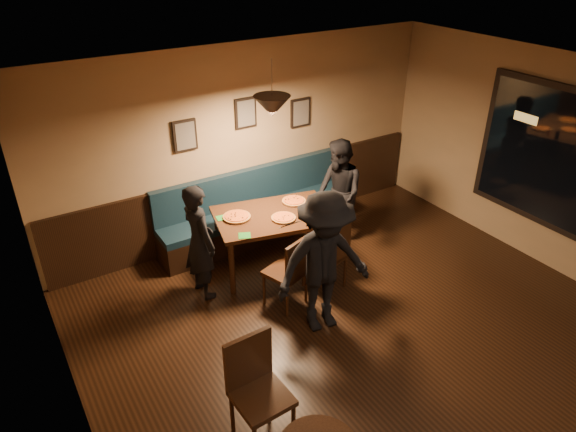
{
  "coord_description": "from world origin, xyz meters",
  "views": [
    {
      "loc": [
        -3.16,
        -2.68,
        4.08
      ],
      "look_at": [
        -0.19,
        2.07,
        0.95
      ],
      "focal_mm": 32.35,
      "sensor_mm": 36.0,
      "label": 1
    }
  ],
  "objects_px": {
    "diner_left": "(200,242)",
    "diner_front": "(324,263)",
    "booth_bench": "(258,207)",
    "cafe_chair_far": "(262,396)",
    "chair_near_right": "(325,254)",
    "soda_glass": "(325,206)",
    "chair_near_left": "(285,270)",
    "tabasco_bottle": "(313,202)",
    "diner_right": "(339,193)",
    "dining_table": "(274,241)"
  },
  "relations": [
    {
      "from": "diner_left",
      "to": "diner_front",
      "type": "distance_m",
      "value": 1.59
    },
    {
      "from": "dining_table",
      "to": "diner_right",
      "type": "bearing_deg",
      "value": 17.96
    },
    {
      "from": "chair_near_right",
      "to": "soda_glass",
      "type": "height_order",
      "value": "chair_near_right"
    },
    {
      "from": "booth_bench",
      "to": "diner_right",
      "type": "bearing_deg",
      "value": -36.55
    },
    {
      "from": "chair_near_left",
      "to": "chair_near_right",
      "type": "relative_size",
      "value": 0.98
    },
    {
      "from": "cafe_chair_far",
      "to": "booth_bench",
      "type": "bearing_deg",
      "value": -120.88
    },
    {
      "from": "soda_glass",
      "to": "cafe_chair_far",
      "type": "height_order",
      "value": "cafe_chair_far"
    },
    {
      "from": "dining_table",
      "to": "diner_left",
      "type": "xyz_separation_m",
      "value": [
        -1.06,
        -0.02,
        0.35
      ]
    },
    {
      "from": "dining_table",
      "to": "cafe_chair_far",
      "type": "height_order",
      "value": "cafe_chair_far"
    },
    {
      "from": "booth_bench",
      "to": "chair_near_right",
      "type": "xyz_separation_m",
      "value": [
        0.12,
        -1.52,
        -0.01
      ]
    },
    {
      "from": "diner_front",
      "to": "diner_left",
      "type": "bearing_deg",
      "value": 133.76
    },
    {
      "from": "dining_table",
      "to": "diner_left",
      "type": "distance_m",
      "value": 1.11
    },
    {
      "from": "chair_near_right",
      "to": "diner_right",
      "type": "distance_m",
      "value": 1.19
    },
    {
      "from": "diner_front",
      "to": "soda_glass",
      "type": "relative_size",
      "value": 12.08
    },
    {
      "from": "dining_table",
      "to": "cafe_chair_far",
      "type": "bearing_deg",
      "value": -109.65
    },
    {
      "from": "diner_right",
      "to": "soda_glass",
      "type": "distance_m",
      "value": 0.64
    },
    {
      "from": "tabasco_bottle",
      "to": "cafe_chair_far",
      "type": "xyz_separation_m",
      "value": [
        -2.04,
        -2.21,
        -0.35
      ]
    },
    {
      "from": "diner_front",
      "to": "dining_table",
      "type": "bearing_deg",
      "value": 92.43
    },
    {
      "from": "booth_bench",
      "to": "dining_table",
      "type": "height_order",
      "value": "booth_bench"
    },
    {
      "from": "soda_glass",
      "to": "cafe_chair_far",
      "type": "xyz_separation_m",
      "value": [
        -2.1,
        -2.01,
        -0.36
      ]
    },
    {
      "from": "dining_table",
      "to": "diner_front",
      "type": "distance_m",
      "value": 1.41
    },
    {
      "from": "soda_glass",
      "to": "tabasco_bottle",
      "type": "distance_m",
      "value": 0.21
    },
    {
      "from": "dining_table",
      "to": "diner_left",
      "type": "relative_size",
      "value": 1.01
    },
    {
      "from": "diner_left",
      "to": "cafe_chair_far",
      "type": "bearing_deg",
      "value": 163.88
    },
    {
      "from": "dining_table",
      "to": "diner_front",
      "type": "xyz_separation_m",
      "value": [
        -0.14,
        -1.32,
        0.45
      ]
    },
    {
      "from": "dining_table",
      "to": "cafe_chair_far",
      "type": "distance_m",
      "value": 2.74
    },
    {
      "from": "diner_left",
      "to": "diner_front",
      "type": "bearing_deg",
      "value": -150.27
    },
    {
      "from": "chair_near_right",
      "to": "diner_right",
      "type": "xyz_separation_m",
      "value": [
        0.81,
        0.82,
        0.29
      ]
    },
    {
      "from": "soda_glass",
      "to": "dining_table",
      "type": "bearing_deg",
      "value": 155.06
    },
    {
      "from": "diner_front",
      "to": "soda_glass",
      "type": "xyz_separation_m",
      "value": [
        0.76,
        1.04,
        0.03
      ]
    },
    {
      "from": "booth_bench",
      "to": "chair_near_right",
      "type": "height_order",
      "value": "booth_bench"
    },
    {
      "from": "chair_near_left",
      "to": "cafe_chair_far",
      "type": "relative_size",
      "value": 0.92
    },
    {
      "from": "diner_right",
      "to": "tabasco_bottle",
      "type": "height_order",
      "value": "diner_right"
    },
    {
      "from": "booth_bench",
      "to": "tabasco_bottle",
      "type": "bearing_deg",
      "value": -67.33
    },
    {
      "from": "diner_left",
      "to": "cafe_chair_far",
      "type": "distance_m",
      "value": 2.32
    },
    {
      "from": "booth_bench",
      "to": "diner_front",
      "type": "distance_m",
      "value": 2.16
    },
    {
      "from": "booth_bench",
      "to": "cafe_chair_far",
      "type": "bearing_deg",
      "value": -118.61
    },
    {
      "from": "chair_near_right",
      "to": "cafe_chair_far",
      "type": "xyz_separation_m",
      "value": [
        -1.8,
        -1.56,
        0.03
      ]
    },
    {
      "from": "diner_right",
      "to": "diner_front",
      "type": "bearing_deg",
      "value": -30.87
    },
    {
      "from": "chair_near_right",
      "to": "diner_left",
      "type": "height_order",
      "value": "diner_left"
    },
    {
      "from": "diner_left",
      "to": "diner_front",
      "type": "relative_size",
      "value": 0.88
    },
    {
      "from": "diner_front",
      "to": "soda_glass",
      "type": "height_order",
      "value": "diner_front"
    },
    {
      "from": "dining_table",
      "to": "chair_near_right",
      "type": "bearing_deg",
      "value": -53.82
    },
    {
      "from": "booth_bench",
      "to": "soda_glass",
      "type": "relative_size",
      "value": 21.14
    },
    {
      "from": "chair_near_left",
      "to": "diner_left",
      "type": "bearing_deg",
      "value": 117.6
    },
    {
      "from": "chair_near_right",
      "to": "diner_right",
      "type": "bearing_deg",
      "value": 33.49
    },
    {
      "from": "chair_near_right",
      "to": "diner_left",
      "type": "xyz_separation_m",
      "value": [
        -1.37,
        0.71,
        0.26
      ]
    },
    {
      "from": "diner_front",
      "to": "tabasco_bottle",
      "type": "distance_m",
      "value": 1.42
    },
    {
      "from": "chair_near_left",
      "to": "tabasco_bottle",
      "type": "bearing_deg",
      "value": 19.43
    },
    {
      "from": "chair_near_right",
      "to": "chair_near_left",
      "type": "bearing_deg",
      "value": 170.2
    }
  ]
}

